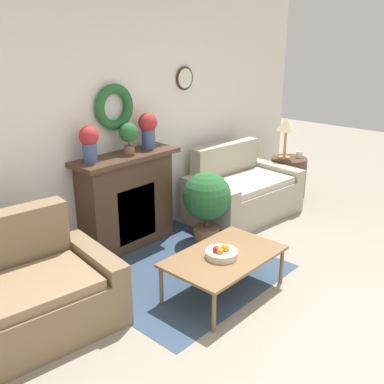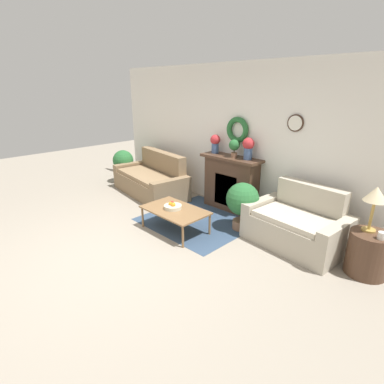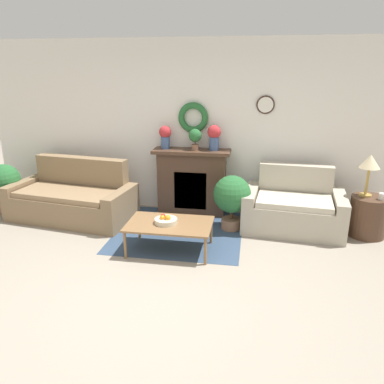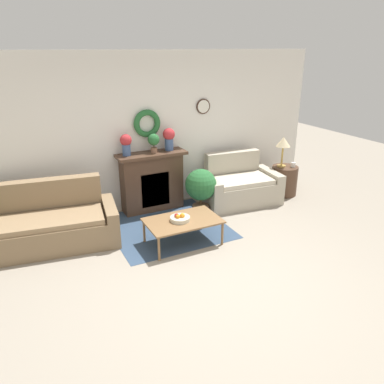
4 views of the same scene
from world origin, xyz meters
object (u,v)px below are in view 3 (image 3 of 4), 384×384
table_lamp (370,164)px  potted_plant_floor_by_couch (5,183)px  side_table_by_loveseat (368,216)px  fruit_bowl (166,220)px  loveseat_right (293,208)px  vase_on_mantel_left (165,135)px  potted_plant_on_mantel (195,137)px  coffee_table (170,225)px  vase_on_mantel_right (214,136)px  potted_plant_floor_by_loveseat (232,196)px  couch_left (73,199)px  mug (382,196)px  fireplace (192,181)px

table_lamp → potted_plant_floor_by_couch: size_ratio=0.72×
side_table_by_loveseat → fruit_bowl: bearing=-161.1°
loveseat_right → fruit_bowl: 1.96m
loveseat_right → vase_on_mantel_left: vase_on_mantel_left is taller
table_lamp → potted_plant_on_mantel: 2.50m
coffee_table → potted_plant_floor_by_couch: bearing=162.8°
side_table_by_loveseat → vase_on_mantel_right: size_ratio=1.47×
potted_plant_floor_by_loveseat → coffee_table: bearing=-131.4°
couch_left → potted_plant_floor_by_loveseat: 2.49m
fruit_bowl → vase_on_mantel_left: size_ratio=0.81×
side_table_by_loveseat → mug: mug is taller
table_lamp → vase_on_mantel_right: bearing=168.7°
fireplace → potted_plant_on_mantel: size_ratio=3.72×
loveseat_right → potted_plant_floor_by_loveseat: size_ratio=1.85×
couch_left → vase_on_mantel_right: bearing=22.0°
loveseat_right → potted_plant_floor_by_loveseat: loveseat_right is taller
loveseat_right → coffee_table: bearing=-142.7°
loveseat_right → vase_on_mantel_left: bearing=174.5°
mug → potted_plant_on_mantel: size_ratio=0.28×
coffee_table → potted_plant_on_mantel: (0.11, 1.37, 0.90)m
couch_left → potted_plant_floor_by_couch: size_ratio=2.50×
potted_plant_floor_by_loveseat → potted_plant_on_mantel: bearing=139.1°
vase_on_mantel_left → potted_plant_floor_by_couch: bearing=-169.1°
loveseat_right → table_lamp: (0.94, -0.04, 0.72)m
fireplace → vase_on_mantel_right: vase_on_mantel_right is taller
couch_left → potted_plant_floor_by_loveseat: bearing=7.4°
fruit_bowl → potted_plant_floor_by_couch: bearing=162.5°
side_table_by_loveseat → potted_plant_floor_by_loveseat: (-1.90, -0.08, 0.21)m
loveseat_right → fireplace: bearing=171.8°
vase_on_mantel_left → potted_plant_floor_by_loveseat: (1.10, -0.56, -0.76)m
table_lamp → potted_plant_floor_by_couch: (-5.49, -0.06, -0.54)m
couch_left → potted_plant_on_mantel: size_ratio=6.20×
couch_left → vase_on_mantel_left: (1.38, 0.53, 0.95)m
fireplace → table_lamp: size_ratio=2.08×
fireplace → fruit_bowl: fireplace is taller
fireplace → potted_plant_floor_by_couch: 3.02m
couch_left → vase_on_mantel_right: 2.41m
couch_left → coffee_table: (1.74, -0.86, 0.05)m
couch_left → coffee_table: couch_left is taller
vase_on_mantel_left → potted_plant_floor_by_couch: size_ratio=0.45×
couch_left → potted_plant_on_mantel: (1.85, 0.51, 0.95)m
potted_plant_floor_by_couch → potted_plant_floor_by_loveseat: size_ratio=1.00×
fireplace → table_lamp: (2.51, -0.43, 0.50)m
coffee_table → potted_plant_floor_by_loveseat: size_ratio=1.34×
coffee_table → vase_on_mantel_left: size_ratio=3.01×
fireplace → couch_left: bearing=-163.7°
fruit_bowl → mug: mug is taller
fireplace → couch_left: size_ratio=0.60×
fireplace → mug: (2.69, -0.57, 0.09)m
vase_on_mantel_right → potted_plant_on_mantel: bearing=-176.1°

